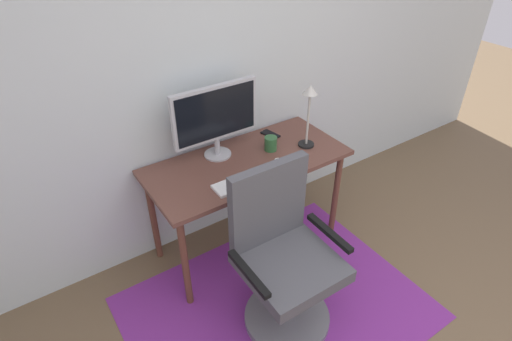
% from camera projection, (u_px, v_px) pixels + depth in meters
% --- Properties ---
extents(wall_back, '(6.00, 0.10, 2.60)m').
position_uv_depth(wall_back, '(224.00, 58.00, 2.67)').
color(wall_back, silver).
rests_on(wall_back, ground).
extents(area_rug, '(1.77, 1.36, 0.01)m').
position_uv_depth(area_rug, '(277.00, 308.00, 2.63)').
color(area_rug, '#7B2B88').
rests_on(area_rug, ground).
extents(desk, '(1.34, 0.61, 0.74)m').
position_uv_depth(desk, '(248.00, 171.00, 2.75)').
color(desk, brown).
rests_on(desk, ground).
extents(monitor, '(0.59, 0.18, 0.49)m').
position_uv_depth(monitor, '(216.00, 116.00, 2.59)').
color(monitor, '#B2B2B7').
rests_on(monitor, desk).
extents(keyboard, '(0.43, 0.13, 0.02)m').
position_uv_depth(keyboard, '(247.00, 180.00, 2.51)').
color(keyboard, white).
rests_on(keyboard, desk).
extents(computer_mouse, '(0.06, 0.10, 0.03)m').
position_uv_depth(computer_mouse, '(280.00, 162.00, 2.65)').
color(computer_mouse, white).
rests_on(computer_mouse, desk).
extents(coffee_cup, '(0.09, 0.09, 0.10)m').
position_uv_depth(coffee_cup, '(271.00, 144.00, 2.79)').
color(coffee_cup, '#2D5F32').
rests_on(coffee_cup, desk).
extents(cell_phone, '(0.09, 0.15, 0.01)m').
position_uv_depth(cell_phone, '(270.00, 134.00, 2.98)').
color(cell_phone, black).
rests_on(cell_phone, desk).
extents(desk_lamp, '(0.11, 0.11, 0.44)m').
position_uv_depth(desk_lamp, '(309.00, 105.00, 2.69)').
color(desk_lamp, black).
rests_on(desk_lamp, desk).
extents(office_chair, '(0.59, 0.52, 1.02)m').
position_uv_depth(office_chair, '(283.00, 264.00, 2.36)').
color(office_chair, slate).
rests_on(office_chair, ground).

